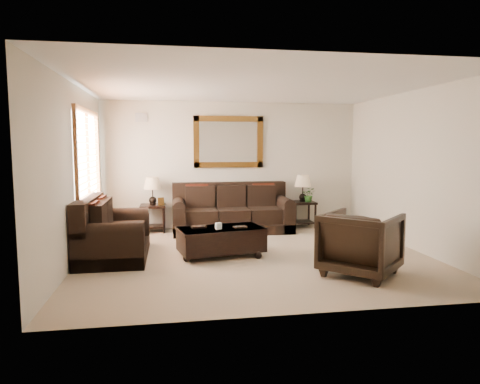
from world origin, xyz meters
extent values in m
cube|color=gray|center=(0.00, 0.00, 0.00)|extent=(5.50, 5.00, 0.01)
cube|color=white|center=(0.00, 0.00, 2.70)|extent=(5.50, 5.00, 0.01)
cube|color=beige|center=(0.00, 2.50, 1.35)|extent=(5.50, 0.01, 2.70)
cube|color=beige|center=(0.00, -2.50, 1.35)|extent=(5.50, 0.01, 2.70)
cube|color=beige|center=(-2.75, 0.00, 1.35)|extent=(0.01, 5.00, 2.70)
cube|color=beige|center=(2.75, 0.00, 1.35)|extent=(0.01, 5.00, 2.70)
cube|color=white|center=(-2.73, 0.90, 1.55)|extent=(0.01, 1.80, 1.50)
cube|color=brown|center=(-2.70, 0.90, 2.34)|extent=(0.06, 1.96, 0.08)
cube|color=brown|center=(-2.70, 0.90, 0.76)|extent=(0.06, 1.96, 0.08)
cube|color=brown|center=(-2.70, -0.04, 1.55)|extent=(0.06, 0.08, 1.50)
cube|color=brown|center=(-2.70, 1.84, 1.55)|extent=(0.06, 0.08, 1.50)
cube|color=brown|center=(-2.70, 0.90, 1.55)|extent=(0.05, 0.05, 1.50)
cube|color=#4A280E|center=(-0.08, 2.46, 1.85)|extent=(1.50, 0.06, 1.10)
cube|color=white|center=(-0.08, 2.48, 1.85)|extent=(1.26, 0.01, 0.86)
cube|color=#999999|center=(-1.90, 2.48, 2.35)|extent=(0.25, 0.02, 0.18)
cube|color=black|center=(-0.08, 1.96, 0.10)|extent=(2.43, 1.05, 0.20)
cube|color=black|center=(-0.08, 2.36, 0.74)|extent=(2.43, 0.24, 0.50)
cube|color=black|center=(-0.73, 1.93, 0.35)|extent=(0.62, 0.86, 0.30)
cube|color=black|center=(-0.08, 1.93, 0.35)|extent=(0.62, 0.86, 0.30)
cube|color=black|center=(0.56, 1.93, 0.35)|extent=(0.62, 0.86, 0.30)
cube|color=black|center=(-1.17, 1.96, 0.29)|extent=(0.24, 1.05, 0.58)
cylinder|color=black|center=(-1.17, 1.96, 0.58)|extent=(0.24, 1.03, 0.24)
cube|color=black|center=(1.01, 1.96, 0.29)|extent=(0.24, 1.05, 0.58)
cylinder|color=black|center=(1.01, 1.96, 0.58)|extent=(0.24, 1.03, 0.24)
cube|color=#56170B|center=(-0.79, 2.15, 0.74)|extent=(0.46, 0.20, 0.48)
cube|color=#56170B|center=(0.62, 2.15, 0.74)|extent=(0.46, 0.20, 0.48)
cube|color=black|center=(-2.22, 0.23, 0.10)|extent=(1.01, 1.71, 0.19)
cube|color=black|center=(-2.61, 0.23, 0.72)|extent=(0.23, 1.71, 0.48)
cube|color=black|center=(-2.20, -0.08, 0.34)|extent=(0.83, 0.59, 0.29)
cube|color=black|center=(-2.20, 0.54, 0.34)|extent=(0.83, 0.59, 0.29)
cube|color=black|center=(-2.22, -0.50, 0.28)|extent=(1.01, 0.23, 0.57)
cylinder|color=black|center=(-2.22, -0.50, 0.57)|extent=(0.99, 0.23, 0.23)
cube|color=black|center=(-2.22, 0.97, 0.28)|extent=(1.01, 0.23, 0.57)
cylinder|color=black|center=(-2.22, 0.97, 0.57)|extent=(0.99, 0.23, 0.23)
cube|color=#56170B|center=(-2.41, -0.13, 0.72)|extent=(0.20, 0.45, 0.46)
cube|color=#56170B|center=(-2.41, 0.60, 0.72)|extent=(0.20, 0.45, 0.46)
cube|color=black|center=(-1.69, 2.20, 0.54)|extent=(0.51, 0.51, 0.05)
cube|color=black|center=(-1.69, 2.20, 0.11)|extent=(0.44, 0.44, 0.03)
cylinder|color=black|center=(-1.91, 1.98, 0.26)|extent=(0.05, 0.05, 0.51)
cylinder|color=black|center=(-1.48, 1.98, 0.26)|extent=(0.05, 0.05, 0.51)
cylinder|color=black|center=(-1.91, 2.42, 0.26)|extent=(0.05, 0.05, 0.51)
cylinder|color=black|center=(-1.48, 2.42, 0.26)|extent=(0.05, 0.05, 0.51)
sphere|color=black|center=(-1.69, 2.20, 0.65)|extent=(0.16, 0.16, 0.16)
cylinder|color=black|center=(-1.69, 2.20, 0.82)|extent=(0.02, 0.02, 0.34)
cone|color=beige|center=(-1.69, 2.20, 1.01)|extent=(0.36, 0.36, 0.24)
cube|color=#4A280E|center=(-1.53, 2.11, 0.64)|extent=(0.14, 0.09, 0.16)
cube|color=black|center=(1.51, 2.20, 0.54)|extent=(0.52, 0.52, 0.05)
cube|color=black|center=(1.51, 2.20, 0.11)|extent=(0.44, 0.44, 0.03)
cylinder|color=black|center=(1.29, 1.98, 0.26)|extent=(0.05, 0.05, 0.52)
cylinder|color=black|center=(1.73, 1.98, 0.26)|extent=(0.05, 0.05, 0.52)
cylinder|color=black|center=(1.29, 2.42, 0.26)|extent=(0.05, 0.05, 0.52)
cylinder|color=black|center=(1.73, 2.42, 0.26)|extent=(0.05, 0.05, 0.52)
sphere|color=black|center=(1.51, 2.20, 0.66)|extent=(0.16, 0.16, 0.16)
cylinder|color=black|center=(1.51, 2.20, 0.83)|extent=(0.02, 0.02, 0.34)
cone|color=beige|center=(1.51, 2.20, 1.01)|extent=(0.36, 0.36, 0.24)
sphere|color=black|center=(-1.10, -0.22, 0.05)|extent=(0.12, 0.12, 0.12)
sphere|color=black|center=(0.02, -0.22, 0.05)|extent=(0.12, 0.12, 0.12)
sphere|color=black|center=(-1.10, 0.29, 0.05)|extent=(0.12, 0.12, 0.12)
sphere|color=black|center=(0.02, 0.29, 0.05)|extent=(0.12, 0.12, 0.12)
cube|color=black|center=(-0.54, 0.04, 0.27)|extent=(1.43, 0.95, 0.37)
cube|color=black|center=(-0.54, 0.04, 0.44)|extent=(1.46, 0.97, 0.04)
cube|color=black|center=(-0.90, 0.09, 0.47)|extent=(0.25, 0.19, 0.03)
cube|color=black|center=(-0.24, -0.01, 0.47)|extent=(0.23, 0.18, 0.03)
cube|color=white|center=(-0.59, -0.07, 0.51)|extent=(0.11, 0.09, 0.10)
imported|color=black|center=(1.23, -1.28, 0.48)|extent=(1.27, 1.28, 0.96)
imported|color=#23501B|center=(1.62, 2.11, 0.68)|extent=(0.38, 0.40, 0.24)
camera|label=1|loc=(-1.33, -6.68, 1.77)|focal=32.00mm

